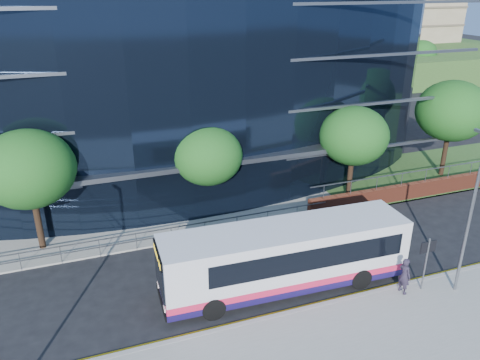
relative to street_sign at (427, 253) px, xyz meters
name	(u,v)px	position (x,y,z in m)	size (l,w,h in m)	color
ground	(323,292)	(-4.50, 1.59, -2.15)	(200.00, 200.00, 0.00)	black
kerb	(334,302)	(-4.50, 0.59, -2.07)	(80.00, 0.25, 0.16)	gray
yellow_line_outer	(332,301)	(-4.50, 0.79, -2.14)	(80.00, 0.08, 0.01)	gold
yellow_line_inner	(330,299)	(-4.50, 0.94, -2.14)	(80.00, 0.08, 0.01)	gold
far_forecourt	(159,213)	(-10.50, 12.59, -2.10)	(50.00, 8.00, 0.10)	gray
glass_office	(153,65)	(-8.50, 22.44, 5.85)	(44.00, 23.10, 16.00)	black
guard_railings	(136,237)	(-12.50, 8.59, -1.33)	(24.00, 0.05, 1.10)	slate
apartment_block	(327,1)	(27.50, 58.80, 8.96)	(60.00, 42.00, 30.00)	#2D511E
street_sign	(427,253)	(0.00, 0.00, 0.00)	(0.85, 0.09, 2.80)	slate
tree_far_a	(28,169)	(-17.50, 10.59, 2.71)	(4.95, 4.95, 6.98)	black
tree_far_b	(208,156)	(-7.50, 11.09, 2.06)	(4.29, 4.29, 6.05)	black
tree_far_c	(354,136)	(2.50, 10.59, 2.39)	(4.62, 4.62, 6.51)	black
tree_far_d	(452,111)	(11.50, 11.59, 3.04)	(5.28, 5.28, 7.44)	black
tree_dist_e	(336,58)	(19.50, 41.59, 2.39)	(4.62, 4.62, 6.51)	black
tree_dist_f	(422,53)	(35.50, 43.59, 2.06)	(4.29, 4.29, 6.05)	black
streetlight_east	(471,210)	(1.50, -0.59, 2.29)	(0.15, 0.77, 8.00)	slate
city_bus	(287,256)	(-6.03, 2.62, -0.40)	(12.27, 3.26, 3.29)	silver
pedestrian	(404,276)	(-1.05, 0.09, -1.06)	(0.68, 0.45, 1.88)	#261F2F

